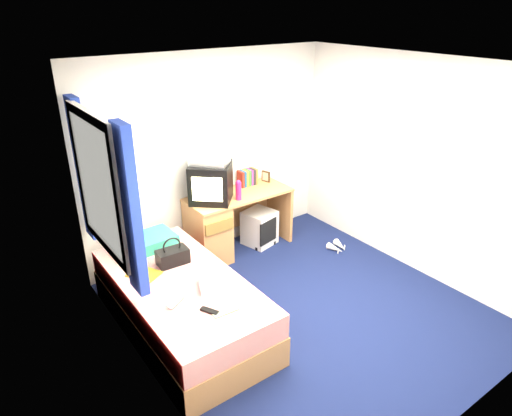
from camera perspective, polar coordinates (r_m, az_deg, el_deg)
ground at (r=4.79m, az=5.65°, el=-12.51°), size 3.40×3.40×0.00m
room_shell at (r=4.09m, az=6.49°, el=3.97°), size 3.40×3.40×3.40m
bed at (r=4.45m, az=-9.27°, el=-11.75°), size 1.01×2.00×0.54m
pillow at (r=4.84m, az=-13.48°, el=-4.21°), size 0.59×0.39×0.12m
desk at (r=5.53m, az=-4.57°, el=-2.10°), size 1.30×0.55×0.75m
storage_cube at (r=5.85m, az=0.44°, el=-2.45°), size 0.43×0.43×0.45m
crt_tv at (r=5.25m, az=-5.68°, el=3.19°), size 0.62×0.61×0.45m
vcr at (r=5.16m, az=-5.79°, el=5.94°), size 0.50×0.51×0.08m
book_row at (r=5.74m, az=-1.07°, el=3.85°), size 0.24×0.13×0.20m
picture_frame at (r=5.86m, az=1.25°, el=3.98°), size 0.05×0.12×0.14m
pink_water_bottle at (r=5.30m, az=-2.20°, el=2.13°), size 0.08×0.08×0.22m
aerosol_can at (r=5.43m, az=-3.65°, el=2.39°), size 0.06×0.06×0.17m
handbag at (r=4.51m, az=-10.38°, el=-5.92°), size 0.31×0.18×0.28m
towel at (r=4.13m, az=-4.99°, el=-9.16°), size 0.37×0.34×0.10m
magazine at (r=4.43m, az=-13.79°, el=-8.00°), size 0.32×0.35×0.01m
water_bottle at (r=3.99m, az=-9.91°, el=-11.13°), size 0.21×0.17×0.07m
colour_swatch_fan at (r=3.84m, az=-3.82°, el=-12.85°), size 0.22×0.07×0.01m
remote_control at (r=3.86m, az=-5.83°, el=-12.67°), size 0.12×0.17×0.02m
window_assembly at (r=4.12m, az=-18.69°, el=2.47°), size 0.11×1.42×1.40m
white_heels at (r=5.86m, az=10.19°, el=-4.83°), size 0.24×0.25×0.09m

